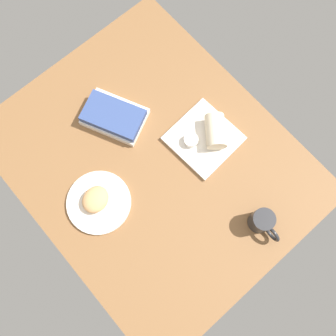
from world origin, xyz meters
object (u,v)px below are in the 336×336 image
object	(u,v)px
sauce_cup	(191,140)
breakfast_wrap	(216,131)
square_plate	(204,138)
round_plate	(99,202)
scone_pastry	(95,199)
coffee_mug	(262,222)
book_stack	(114,116)

from	to	relation	value
sauce_cup	breakfast_wrap	xyz separation A→B (cm)	(3.65, 8.30, 2.10)
square_plate	breakfast_wrap	distance (cm)	5.94
round_plate	square_plate	xyz separation A→B (cm)	(6.73, 43.66, 0.10)
round_plate	scone_pastry	bearing A→B (deg)	-167.86
coffee_mug	sauce_cup	bearing A→B (deg)	177.34
round_plate	breakfast_wrap	xyz separation A→B (cm)	(8.35, 47.35, 4.46)
square_plate	breakfast_wrap	size ratio (longest dim) A/B	1.86
coffee_mug	round_plate	bearing A→B (deg)	-138.55
round_plate	sauce_cup	size ratio (longest dim) A/B	4.36
round_plate	scone_pastry	distance (cm)	3.04
round_plate	coffee_mug	world-z (taller)	coffee_mug
square_plate	book_stack	bearing A→B (deg)	-144.67
sauce_cup	square_plate	bearing A→B (deg)	66.27
square_plate	coffee_mug	bearing A→B (deg)	-10.15
coffee_mug	square_plate	bearing A→B (deg)	169.85
scone_pastry	book_stack	world-z (taller)	same
book_stack	coffee_mug	xyz separation A→B (cm)	(63.09, 13.19, 1.93)
square_plate	breakfast_wrap	bearing A→B (deg)	66.27
scone_pastry	book_stack	bearing A→B (deg)	129.43
scone_pastry	square_plate	world-z (taller)	scone_pastry
scone_pastry	sauce_cup	xyz separation A→B (cm)	(5.58, 39.23, -0.54)
sauce_cup	breakfast_wrap	world-z (taller)	breakfast_wrap
round_plate	scone_pastry	size ratio (longest dim) A/B	2.29
square_plate	sauce_cup	distance (cm)	5.52
round_plate	coffee_mug	size ratio (longest dim) A/B	1.82
breakfast_wrap	sauce_cup	bearing A→B (deg)	-165.87
sauce_cup	book_stack	bearing A→B (deg)	-149.69
scone_pastry	square_plate	distance (cm)	44.59
book_stack	scone_pastry	bearing A→B (deg)	-50.57
round_plate	square_plate	bearing A→B (deg)	81.24
coffee_mug	scone_pastry	bearing A→B (deg)	-139.00
square_plate	round_plate	bearing A→B (deg)	-98.76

